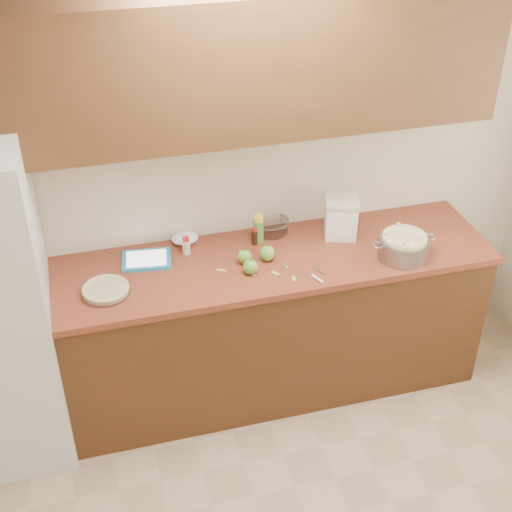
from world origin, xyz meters
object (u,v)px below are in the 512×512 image
object	(u,v)px
pie	(106,290)
colander	(403,247)
flour_canister	(341,217)
tablet	(146,260)

from	to	relation	value
pie	colander	size ratio (longest dim) A/B	0.67
flour_canister	tablet	bearing A→B (deg)	178.99
flour_canister	tablet	xyz separation A→B (m)	(-1.11, 0.02, -0.11)
flour_canister	tablet	world-z (taller)	flour_canister
pie	tablet	size ratio (longest dim) A/B	0.86
tablet	pie	bearing A→B (deg)	-127.78
pie	colander	distance (m)	1.60
pie	flour_canister	bearing A→B (deg)	9.17
pie	colander	xyz separation A→B (m)	(1.60, -0.09, 0.05)
flour_canister	colander	bearing A→B (deg)	-50.91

